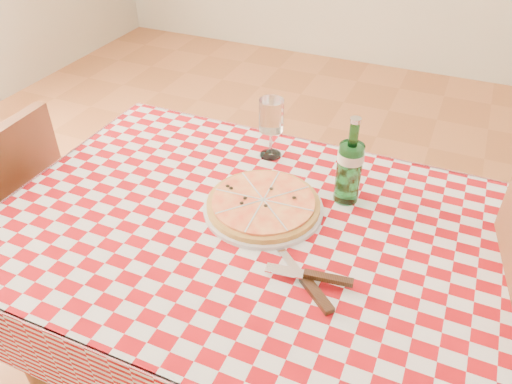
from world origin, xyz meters
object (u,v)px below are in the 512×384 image
at_px(wine_glass, 271,129).
at_px(pizza_plate, 263,204).
at_px(dining_table, 254,255).
at_px(chair_far, 6,224).
at_px(water_bottle, 350,161).

bearing_deg(wine_glass, pizza_plate, -71.93).
height_order(dining_table, pizza_plate, pizza_plate).
height_order(chair_far, water_bottle, water_bottle).
xyz_separation_m(dining_table, water_bottle, (0.18, 0.20, 0.22)).
bearing_deg(pizza_plate, water_bottle, 35.54).
relative_size(dining_table, water_bottle, 4.98).
bearing_deg(pizza_plate, chair_far, -172.80).
relative_size(water_bottle, wine_glass, 1.32).
height_order(dining_table, chair_far, chair_far).
height_order(dining_table, water_bottle, water_bottle).
relative_size(pizza_plate, water_bottle, 1.28).
bearing_deg(water_bottle, pizza_plate, -144.46).
distance_m(water_bottle, wine_glass, 0.29).
xyz_separation_m(dining_table, wine_glass, (-0.09, 0.32, 0.19)).
relative_size(dining_table, pizza_plate, 3.88).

